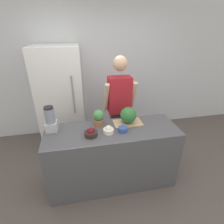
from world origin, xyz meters
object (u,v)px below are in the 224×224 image
object	(u,v)px
bowl_cherries	(91,133)
blender	(51,120)
person	(119,107)
watermelon	(128,115)
refrigerator	(61,98)
bowl_small_blue	(123,129)
potted_plant	(99,118)
bowl_cream	(108,130)

from	to	relation	value
bowl_cherries	blender	xyz separation A→B (m)	(-0.49, 0.22, 0.11)
person	watermelon	bearing A→B (deg)	-89.08
person	refrigerator	bearing A→B (deg)	149.22
bowl_small_blue	potted_plant	size ratio (longest dim) A/B	0.54
blender	bowl_cherries	bearing A→B (deg)	-24.31
blender	potted_plant	xyz separation A→B (m)	(0.62, 0.03, -0.04)
bowl_small_blue	potted_plant	world-z (taller)	potted_plant
watermelon	blender	xyz separation A→B (m)	(-1.04, 0.01, 0.03)
potted_plant	bowl_cherries	bearing A→B (deg)	-117.41
person	blender	xyz separation A→B (m)	(-1.03, -0.50, 0.14)
watermelon	blender	bearing A→B (deg)	179.66
watermelon	bowl_small_blue	bearing A→B (deg)	-123.09
person	blender	distance (m)	1.15
bowl_cherries	bowl_cream	size ratio (longest dim) A/B	1.21
potted_plant	blender	bearing A→B (deg)	-177.26
watermelon	potted_plant	xyz separation A→B (m)	(-0.41, 0.04, -0.02)
bowl_cherries	bowl_small_blue	xyz separation A→B (m)	(0.41, 0.02, -0.01)
person	watermelon	xyz separation A→B (m)	(0.01, -0.51, 0.11)
bowl_cream	blender	world-z (taller)	blender
refrigerator	bowl_small_blue	bearing A→B (deg)	-56.36
bowl_cream	bowl_small_blue	size ratio (longest dim) A/B	1.14
bowl_cream	potted_plant	world-z (taller)	potted_plant
bowl_cream	bowl_small_blue	bearing A→B (deg)	-0.57
bowl_small_blue	blender	size ratio (longest dim) A/B	0.35
refrigerator	bowl_cherries	size ratio (longest dim) A/B	11.31
bowl_cream	blender	distance (m)	0.76
person	blender	world-z (taller)	person
refrigerator	bowl_small_blue	size ratio (longest dim) A/B	15.58
person	bowl_cream	size ratio (longest dim) A/B	12.86
bowl_cherries	potted_plant	size ratio (longest dim) A/B	0.74
bowl_cherries	potted_plant	bearing A→B (deg)	62.59
bowl_cream	person	bearing A→B (deg)	66.38
bowl_small_blue	blender	distance (m)	0.94
bowl_cherries	bowl_small_blue	bearing A→B (deg)	2.69
bowl_cream	blender	bearing A→B (deg)	164.37
person	bowl_small_blue	size ratio (longest dim) A/B	14.68
bowl_cherries	bowl_cream	world-z (taller)	bowl_cherries
person	bowl_cream	world-z (taller)	person
bowl_cream	bowl_cherries	bearing A→B (deg)	-174.62
bowl_cherries	watermelon	bearing A→B (deg)	21.75
person	bowl_cherries	size ratio (longest dim) A/B	10.66
bowl_small_blue	refrigerator	bearing A→B (deg)	123.64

